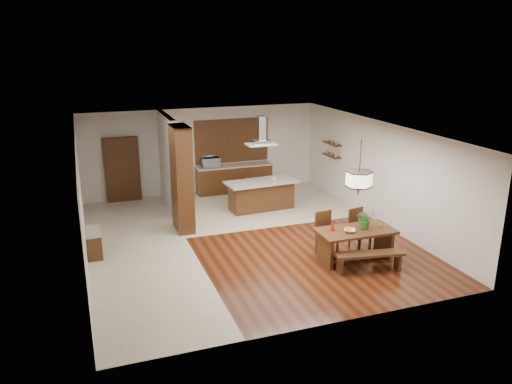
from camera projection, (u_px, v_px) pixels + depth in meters
name	position (u px, v px, depth m)	size (l,w,h in m)	color
room_shell	(245.00, 163.00, 12.64)	(9.00, 9.04, 2.92)	#37160A
tile_hallway	(140.00, 252.00, 12.36)	(2.50, 9.00, 0.01)	beige
tile_kitchen	(258.00, 205.00, 15.90)	(5.50, 4.00, 0.01)	beige
soffit_band	(245.00, 130.00, 12.40)	(8.00, 9.00, 0.02)	#391F0E
partition_pier	(182.00, 179.00, 13.45)	(0.45, 1.00, 2.90)	#321C0E
partition_stub	(168.00, 162.00, 15.34)	(0.18, 2.40, 2.90)	silver
hallway_console	(94.00, 243.00, 12.10)	(0.37, 0.88, 0.63)	#321C0E
hallway_doorway	(122.00, 170.00, 16.03)	(1.10, 0.20, 2.10)	#321C0E
rear_counter	(234.00, 178.00, 17.21)	(2.60, 0.62, 0.95)	#321C0E
kitchen_window	(231.00, 140.00, 17.07)	(2.60, 0.08, 1.50)	brown
shelf_lower	(331.00, 156.00, 16.42)	(0.26, 0.90, 0.04)	#321C0E
shelf_upper	(332.00, 144.00, 16.31)	(0.26, 0.90, 0.04)	#321C0E
dining_table	(355.00, 238.00, 11.79)	(1.84, 0.94, 0.76)	#321C0E
dining_bench	(369.00, 262.00, 11.30)	(1.58, 0.35, 0.44)	#321C0E
dining_chair_left	(327.00, 233.00, 12.17)	(0.46, 0.46, 1.03)	#321C0E
dining_chair_right	(360.00, 229.00, 12.46)	(0.45, 0.45, 1.02)	#321C0E
pendant_lantern	(360.00, 169.00, 11.31)	(0.64, 0.64, 1.31)	#FFEAC3
foliage_plant	(365.00, 218.00, 11.77)	(0.44, 0.38, 0.49)	#2B6D24
fruit_bowl	(350.00, 231.00, 11.58)	(0.27, 0.27, 0.07)	#B9B1A2
napkin_cone	(332.00, 226.00, 11.64)	(0.14, 0.14, 0.22)	#9E120B
gold_ornament	(380.00, 226.00, 11.79)	(0.08, 0.08, 0.11)	gold
kitchen_island	(261.00, 195.00, 15.39)	(2.28, 1.12, 0.91)	#321C0E
range_hood	(261.00, 131.00, 14.81)	(0.90, 0.55, 0.87)	silver
island_cup	(274.00, 179.00, 15.29)	(0.13, 0.13, 0.10)	silver
microwave	(211.00, 162.00, 16.75)	(0.59, 0.40, 0.33)	silver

